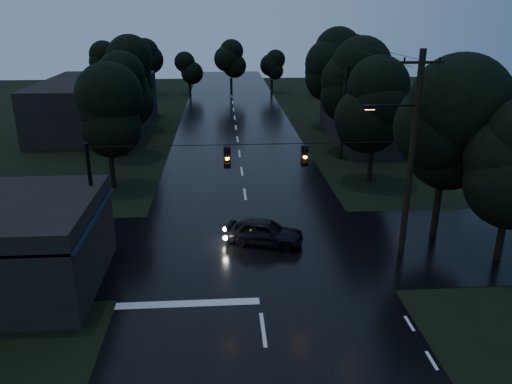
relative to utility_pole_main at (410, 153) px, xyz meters
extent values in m
cube|color=black|center=(-7.41, 19.00, -5.26)|extent=(12.00, 120.00, 0.02)
cube|color=black|center=(-7.41, 1.00, -5.26)|extent=(60.00, 9.00, 0.02)
cube|color=black|center=(-17.41, -2.00, -2.06)|extent=(6.00, 7.00, 0.12)
cube|color=black|center=(-14.41, -2.00, -2.06)|extent=(0.30, 7.00, 0.15)
cylinder|color=black|center=(-14.61, -5.00, -3.76)|extent=(0.10, 0.10, 3.00)
cylinder|color=black|center=(-14.61, 1.00, -3.76)|extent=(0.10, 0.10, 3.00)
cube|color=#F4B761|center=(-14.46, -3.50, -2.76)|extent=(0.06, 1.60, 0.50)
cube|color=#F4B761|center=(-14.46, -0.80, -2.76)|extent=(0.06, 1.20, 0.50)
cube|color=black|center=(6.59, 23.00, -3.06)|extent=(10.00, 14.00, 4.40)
cube|color=black|center=(-21.41, 29.00, -2.76)|extent=(10.00, 16.00, 5.00)
cylinder|color=black|center=(0.09, 0.00, -0.26)|extent=(0.30, 0.30, 10.00)
cube|color=black|center=(0.09, 0.00, 4.14)|extent=(2.00, 0.12, 0.12)
cylinder|color=black|center=(-1.01, 0.00, 2.24)|extent=(2.20, 0.10, 0.10)
cube|color=black|center=(-2.11, 0.00, 2.19)|extent=(0.60, 0.25, 0.18)
cube|color=#FFB266|center=(-2.11, 0.00, 2.09)|extent=(0.45, 0.18, 0.03)
cylinder|color=black|center=(0.89, 17.00, -1.51)|extent=(0.30, 0.30, 7.50)
cube|color=black|center=(0.89, 17.00, 1.64)|extent=(2.00, 0.12, 0.12)
cylinder|color=black|center=(-14.91, 0.00, -2.26)|extent=(0.18, 0.18, 6.00)
cylinder|color=black|center=(-7.41, 0.00, 0.54)|extent=(15.00, 0.03, 0.03)
cube|color=black|center=(-8.61, 0.00, -0.06)|extent=(0.32, 0.25, 1.00)
sphere|color=orange|center=(-8.61, -0.15, -0.06)|extent=(0.18, 0.18, 0.18)
cube|color=black|center=(-5.01, 0.00, -0.06)|extent=(0.32, 0.25, 1.00)
sphere|color=orange|center=(-5.01, -0.15, -0.06)|extent=(0.18, 0.18, 0.18)
cylinder|color=black|center=(2.59, 2.00, -3.86)|extent=(0.36, 0.36, 2.80)
sphere|color=black|center=(2.59, 2.00, -0.46)|extent=(4.48, 4.48, 4.48)
sphere|color=black|center=(2.59, 2.00, 0.74)|extent=(4.48, 4.48, 4.48)
sphere|color=black|center=(2.59, 2.00, 1.94)|extent=(4.48, 4.48, 4.48)
cylinder|color=black|center=(4.59, -1.00, -4.03)|extent=(0.36, 0.36, 2.45)
sphere|color=black|center=(4.59, -1.00, -1.06)|extent=(3.92, 3.92, 3.92)
cylinder|color=black|center=(-16.41, 11.00, -4.03)|extent=(0.36, 0.36, 2.45)
sphere|color=black|center=(-16.41, 11.00, -1.06)|extent=(3.92, 3.92, 3.92)
sphere|color=black|center=(-16.41, 11.00, -0.01)|extent=(3.92, 3.92, 3.92)
sphere|color=black|center=(-16.41, 11.00, 1.04)|extent=(3.92, 3.92, 3.92)
cylinder|color=black|center=(-17.01, 19.00, -3.95)|extent=(0.36, 0.36, 2.62)
sphere|color=black|center=(-17.01, 19.00, -0.76)|extent=(4.20, 4.20, 4.20)
sphere|color=black|center=(-17.01, 19.00, 0.37)|extent=(4.20, 4.20, 4.20)
sphere|color=black|center=(-17.01, 19.00, 1.49)|extent=(4.20, 4.20, 4.20)
cylinder|color=black|center=(-17.61, 29.00, -3.86)|extent=(0.36, 0.36, 2.80)
sphere|color=black|center=(-17.61, 29.00, -0.46)|extent=(4.48, 4.48, 4.48)
sphere|color=black|center=(-17.61, 29.00, 0.74)|extent=(4.48, 4.48, 4.48)
sphere|color=black|center=(-17.61, 29.00, 1.94)|extent=(4.48, 4.48, 4.48)
cylinder|color=black|center=(1.59, 11.00, -3.95)|extent=(0.36, 0.36, 2.62)
sphere|color=black|center=(1.59, 11.00, -0.76)|extent=(4.20, 4.20, 4.20)
sphere|color=black|center=(1.59, 11.00, 0.37)|extent=(4.20, 4.20, 4.20)
sphere|color=black|center=(1.59, 11.00, 1.49)|extent=(4.20, 4.20, 4.20)
cylinder|color=black|center=(2.19, 19.00, -3.86)|extent=(0.36, 0.36, 2.80)
sphere|color=black|center=(2.19, 19.00, -0.46)|extent=(4.48, 4.48, 4.48)
sphere|color=black|center=(2.19, 19.00, 0.74)|extent=(4.48, 4.48, 4.48)
sphere|color=black|center=(2.19, 19.00, 1.94)|extent=(4.48, 4.48, 4.48)
cylinder|color=black|center=(2.79, 29.00, -3.77)|extent=(0.36, 0.36, 2.97)
sphere|color=black|center=(2.79, 29.00, -0.16)|extent=(4.76, 4.76, 4.76)
sphere|color=black|center=(2.79, 29.00, 1.12)|extent=(4.76, 4.76, 4.76)
sphere|color=black|center=(2.79, 29.00, 2.39)|extent=(4.76, 4.76, 4.76)
imported|color=black|center=(-6.74, 1.52, -4.57)|extent=(4.34, 2.74, 1.38)
camera|label=1|loc=(-8.78, -22.13, 6.35)|focal=35.00mm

